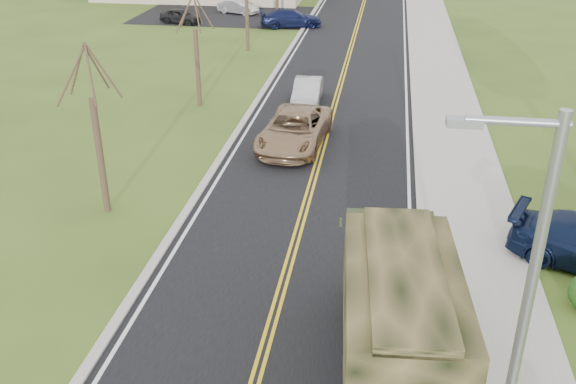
# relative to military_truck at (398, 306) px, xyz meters

# --- Properties ---
(road) EXTENTS (8.00, 120.00, 0.01)m
(road) POSITION_rel_military_truck_xyz_m (-3.22, 36.94, -1.99)
(road) COLOR black
(road) RESTS_ON ground
(curb_right) EXTENTS (0.30, 120.00, 0.12)m
(curb_right) POSITION_rel_military_truck_xyz_m (0.93, 36.94, -1.93)
(curb_right) COLOR #9E998E
(curb_right) RESTS_ON ground
(sidewalk_right) EXTENTS (3.20, 120.00, 0.10)m
(sidewalk_right) POSITION_rel_military_truck_xyz_m (2.68, 36.94, -1.94)
(sidewalk_right) COLOR #9E998E
(sidewalk_right) RESTS_ON ground
(curb_left) EXTENTS (0.30, 120.00, 0.10)m
(curb_left) POSITION_rel_military_truck_xyz_m (-7.37, 36.94, -1.94)
(curb_left) COLOR #9E998E
(curb_left) RESTS_ON ground
(street_light) EXTENTS (1.65, 0.22, 8.00)m
(street_light) POSITION_rel_military_truck_xyz_m (1.68, -3.56, 2.44)
(street_light) COLOR gray
(street_light) RESTS_ON ground
(bare_tree_a) EXTENTS (1.93, 2.26, 6.08)m
(bare_tree_a) POSITION_rel_military_truck_xyz_m (-10.22, 6.94, 0.63)
(bare_tree_a) COLOR #38281C
(bare_tree_a) RESTS_ON ground
(bare_tree_b) EXTENTS (1.83, 2.14, 5.73)m
(bare_tree_b) POSITION_rel_military_truck_xyz_m (-10.22, 18.94, 0.48)
(bare_tree_b) COLOR #38281C
(bare_tree_b) RESTS_ON ground
(bare_tree_c) EXTENTS (2.04, 2.39, 6.42)m
(bare_tree_c) POSITION_rel_military_truck_xyz_m (-10.22, 30.94, 0.78)
(bare_tree_c) COLOR #38281C
(bare_tree_c) RESTS_ON ground
(military_truck) EXTENTS (2.95, 7.14, 3.48)m
(military_truck) POSITION_rel_military_truck_xyz_m (0.00, 0.00, 0.00)
(military_truck) COLOR black
(military_truck) RESTS_ON ground
(suv_champagne) EXTENTS (3.06, 5.84, 1.57)m
(suv_champagne) POSITION_rel_military_truck_xyz_m (-4.48, 14.13, -1.21)
(suv_champagne) COLOR #957454
(suv_champagne) RESTS_ON ground
(sedan_silver) EXTENTS (1.52, 4.01, 1.31)m
(sedan_silver) POSITION_rel_military_truck_xyz_m (-4.66, 20.04, -1.34)
(sedan_silver) COLOR #A9A9AE
(sedan_silver) RESTS_ON ground
(lot_car_dark) EXTENTS (3.73, 2.27, 1.19)m
(lot_car_dark) POSITION_rel_military_truck_xyz_m (-17.53, 38.94, -1.40)
(lot_car_dark) COLOR black
(lot_car_dark) RESTS_ON ground
(lot_car_silver) EXTENTS (3.89, 2.54, 1.21)m
(lot_car_silver) POSITION_rel_military_truck_xyz_m (-13.79, 43.68, -1.39)
(lot_car_silver) COLOR #BCBBC0
(lot_car_silver) RESTS_ON ground
(lot_car_navy) EXTENTS (5.24, 3.25, 1.42)m
(lot_car_navy) POSITION_rel_military_truck_xyz_m (-8.44, 38.94, -1.28)
(lot_car_navy) COLOR #0F163A
(lot_car_navy) RESTS_ON ground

